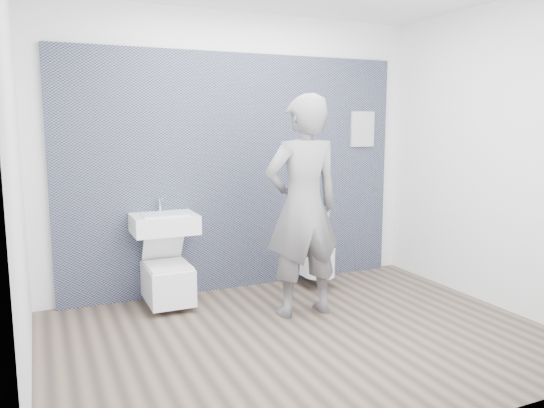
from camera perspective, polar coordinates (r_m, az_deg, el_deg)
name	(u,v)px	position (r m, az deg, el deg)	size (l,w,h in m)	color
ground	(302,336)	(4.43, 3.27, -14.01)	(4.00, 4.00, 0.00)	brown
room_shell	(304,119)	(4.08, 3.48, 9.13)	(4.00, 4.00, 4.00)	white
tile_wall	(239,286)	(5.69, -3.62, -8.78)	(3.60, 0.06, 2.40)	black
washbasin	(164,223)	(5.04, -11.51, -2.02)	(0.59, 0.44, 0.44)	white
toilet_square	(168,281)	(5.10, -11.17, -8.08)	(0.40, 0.58, 0.72)	white
toilet_rounded	(315,260)	(5.64, 4.62, -6.01)	(0.32, 0.55, 0.30)	white
info_placard	(359,271)	(6.30, 9.32, -7.14)	(0.29, 0.03, 0.39)	white
visitor	(303,207)	(4.66, 3.34, -0.31)	(0.71, 0.47, 1.96)	slate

